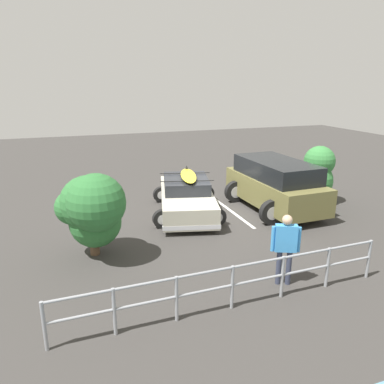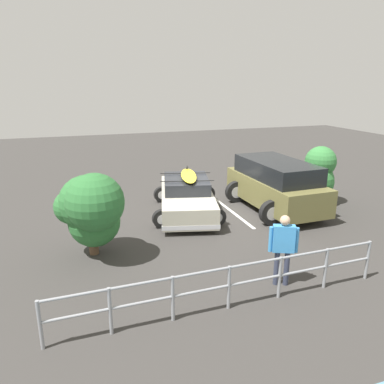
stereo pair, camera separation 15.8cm
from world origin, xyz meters
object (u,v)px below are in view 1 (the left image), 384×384
object	(u,v)px
bush_near_right	(311,178)
bush_near_left	(92,209)
person_bystander	(286,243)
sedan_car	(186,196)
suv_car	(275,184)

from	to	relation	value
bush_near_right	bush_near_left	bearing A→B (deg)	14.34
bush_near_left	bush_near_right	distance (m)	8.67
bush_near_left	bush_near_right	bearing A→B (deg)	-165.66
person_bystander	bush_near_right	bearing A→B (deg)	-131.09
person_bystander	bush_near_right	size ratio (longest dim) A/B	0.75
sedan_car	suv_car	size ratio (longest dim) A/B	1.03
person_bystander	bush_near_right	world-z (taller)	bush_near_right
suv_car	person_bystander	xyz separation A→B (m)	(2.63, 4.76, 0.07)
person_bystander	bush_near_left	size ratio (longest dim) A/B	0.72
suv_car	bush_near_right	bearing A→B (deg)	-171.61
sedan_car	person_bystander	world-z (taller)	person_bystander
sedan_car	suv_car	distance (m)	3.28
bush_near_right	suv_car	bearing A→B (deg)	8.39
bush_near_right	sedan_car	bearing A→B (deg)	-4.97
sedan_car	person_bystander	bearing A→B (deg)	95.83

